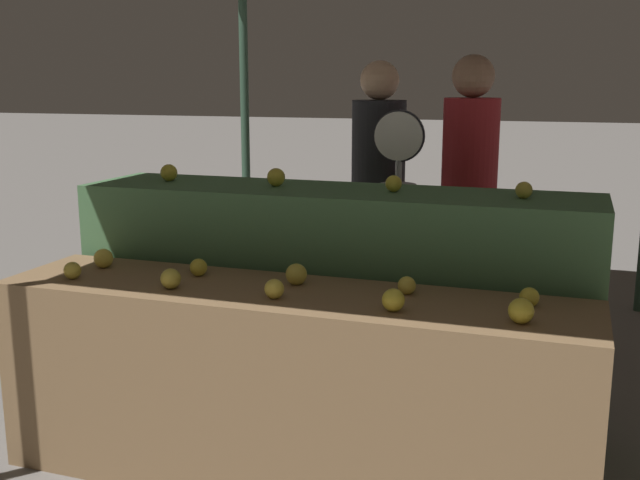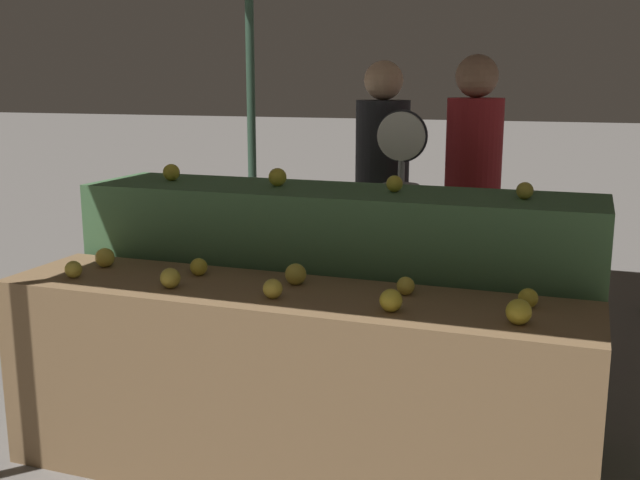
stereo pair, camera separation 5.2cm
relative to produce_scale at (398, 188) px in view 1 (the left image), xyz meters
name	(u,v)px [view 1 (the left image)]	position (x,y,z in m)	size (l,w,h in m)	color
ground_plane	(289,480)	(-0.16, -1.22, -1.08)	(60.00, 60.00, 0.00)	slate
display_counter_front	(288,388)	(-0.16, -1.22, -0.67)	(2.40, 0.55, 0.82)	olive
display_counter_back	(333,308)	(-0.16, -0.62, -0.51)	(2.40, 0.55, 1.14)	#4C7A4C
apple_front_0	(72,270)	(-1.08, -1.33, -0.22)	(0.07, 0.07, 0.07)	gold
apple_front_1	(171,279)	(-0.61, -1.33, -0.22)	(0.08, 0.08, 0.08)	gold
apple_front_2	(274,289)	(-0.17, -1.32, -0.22)	(0.08, 0.08, 0.08)	yellow
apple_front_3	(393,300)	(0.30, -1.33, -0.22)	(0.08, 0.08, 0.08)	gold
apple_front_4	(521,311)	(0.74, -1.33, -0.22)	(0.09, 0.09, 0.09)	gold
apple_front_5	(103,258)	(-1.07, -1.12, -0.22)	(0.09, 0.09, 0.09)	yellow
apple_front_6	(199,267)	(-0.60, -1.11, -0.22)	(0.07, 0.07, 0.07)	gold
apple_front_7	(296,274)	(-0.16, -1.11, -0.22)	(0.09, 0.09, 0.09)	gold
apple_front_8	(407,285)	(0.30, -1.10, -0.22)	(0.07, 0.07, 0.07)	yellow
apple_front_9	(529,297)	(0.76, -1.12, -0.22)	(0.07, 0.07, 0.07)	gold
apple_back_0	(169,173)	(-1.02, -0.61, 0.11)	(0.08, 0.08, 0.08)	gold
apple_back_1	(276,177)	(-0.45, -0.61, 0.11)	(0.09, 0.09, 0.09)	gold
apple_back_2	(394,184)	(0.12, -0.61, 0.10)	(0.07, 0.07, 0.07)	gold
apple_back_3	(524,190)	(0.69, -0.62, 0.10)	(0.07, 0.07, 0.07)	gold
produce_scale	(398,188)	(0.00, 0.00, 0.00)	(0.27, 0.20, 1.49)	#99999E
person_vendor_at_scale	(469,187)	(0.33, 0.34, -0.03)	(0.35, 0.35, 1.77)	#2D2D38
person_customer_left	(378,183)	(-0.24, 0.49, -0.05)	(0.42, 0.42, 1.75)	#2D2D38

